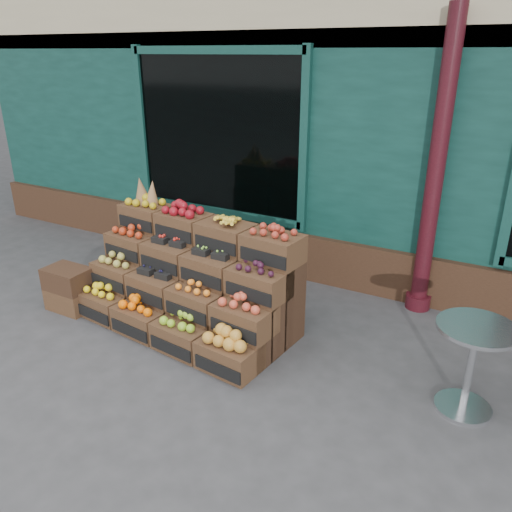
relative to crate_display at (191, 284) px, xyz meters
The scene contains 6 objects.
ground 1.13m from the crate_display, 29.82° to the right, with size 60.00×60.00×0.00m, color #39393B.
shop_facade 5.07m from the crate_display, 78.93° to the left, with size 12.00×6.24×4.80m.
crate_display is the anchor object (origin of this frame).
spare_crates 1.48m from the crate_display, 162.25° to the right, with size 0.51×0.35×0.50m.
bistro_table 2.83m from the crate_display, ahead, with size 0.63×0.63×0.79m.
shopkeeper 2.46m from the crate_display, 118.42° to the left, with size 0.75×0.49×2.05m, color #154A1C.
Camera 1 is at (2.07, -3.36, 2.77)m, focal length 35.00 mm.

